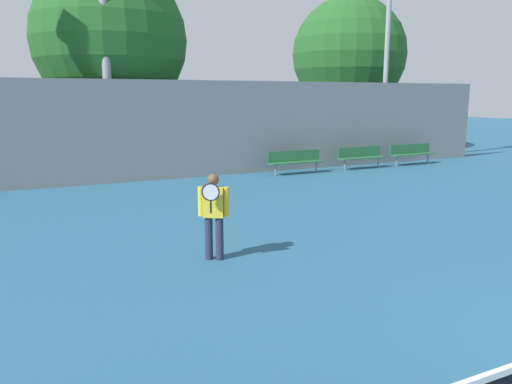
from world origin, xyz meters
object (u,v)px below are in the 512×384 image
Objects in this scene: tennis_player at (214,212)px; tree_green_broad at (110,40)px; bench_by_gate at (411,152)px; tree_green_tall at (349,55)px; light_pole_near_left at (103,10)px; bench_adjacent_court at (361,155)px; light_pole_center_back at (389,17)px; bench_courtside_near at (295,159)px.

tennis_player is 12.26m from tree_green_broad.
tennis_player reaches higher than bench_by_gate.
tree_green_tall is 12.21m from tree_green_broad.
light_pole_near_left is at bearing -104.03° from tree_green_broad.
light_pole_center_back reaches higher than bench_adjacent_court.
light_pole_near_left is (-6.42, 1.23, 4.99)m from bench_courtside_near.
light_pole_near_left is (-0.09, 9.11, 4.65)m from tennis_player.
bench_courtside_near is 8.13m from tree_green_broad.
tennis_player is at bearing -128.79° from bench_courtside_near.
light_pole_near_left reaches higher than bench_adjacent_court.
tree_green_tall reaches higher than tree_green_broad.
light_pole_center_back reaches higher than tree_green_tall.
tree_green_tall is at bearing 18.30° from light_pole_near_left.
tree_green_tall is (0.64, 5.44, 4.34)m from bench_by_gate.
bench_courtside_near is at bearing -32.55° from tree_green_broad.
bench_courtside_near is 1.02× the size of bench_by_gate.
light_pole_near_left is 11.58m from light_pole_center_back.
light_pole_near_left is 1.00× the size of light_pole_center_back.
bench_by_gate is 12.79m from tree_green_broad.
bench_adjacent_court is 0.21× the size of light_pole_center_back.
light_pole_near_left is 1.26× the size of tree_green_tall.
bench_by_gate is at bearing -5.84° from light_pole_near_left.
tree_green_broad reaches higher than bench_courtside_near.
tennis_player reaches higher than bench_adjacent_court.
light_pole_center_back is at bearing -105.25° from tree_green_tall.
tennis_player is 15.58m from light_pole_center_back.
light_pole_center_back is (11.57, 0.03, 0.56)m from light_pole_near_left.
light_pole_center_back reaches higher than bench_courtside_near.
tree_green_tall reaches higher than tennis_player.
light_pole_center_back is (-0.50, 1.27, 5.55)m from bench_by_gate.
bench_adjacent_court is 0.21× the size of light_pole_near_left.
bench_by_gate is at bearing 64.46° from tennis_player.
tennis_player is 14.34m from bench_by_gate.
light_pole_center_back is (2.14, 1.27, 5.55)m from bench_adjacent_court.
light_pole_center_back is at bearing 111.55° from bench_by_gate.
tennis_player is at bearing -89.46° from light_pole_near_left.
tree_green_broad is at bearing 167.45° from light_pole_center_back.
tennis_player is 0.20× the size of tree_green_broad.
tree_green_tall is at bearing 77.67° from tennis_player.
bench_courtside_near and bench_adjacent_court have the same top height.
tree_green_tall is at bearing 83.31° from bench_by_gate.
tennis_player is at bearing -141.47° from light_pole_center_back.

